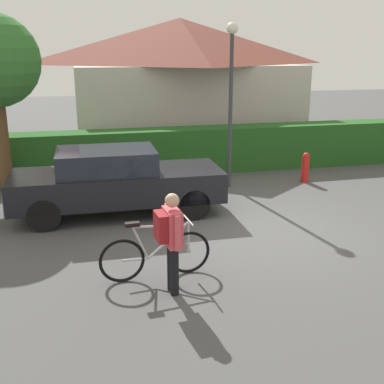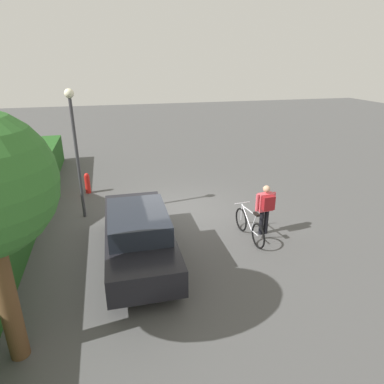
% 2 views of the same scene
% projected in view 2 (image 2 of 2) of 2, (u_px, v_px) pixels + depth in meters
% --- Properties ---
extents(ground_plane, '(60.00, 60.00, 0.00)m').
position_uv_depth(ground_plane, '(181.00, 211.00, 11.56)').
color(ground_plane, '#4A4A4A').
extents(hedge_row, '(15.49, 0.90, 1.29)m').
position_uv_depth(hedge_row, '(21.00, 209.00, 10.20)').
color(hedge_row, '#22541D').
rests_on(hedge_row, ground).
extents(parked_car_near, '(4.50, 1.68, 1.45)m').
position_uv_depth(parked_car_near, '(138.00, 234.00, 8.52)').
color(parked_car_near, black).
rests_on(parked_car_near, ground).
extents(bicycle, '(1.78, 0.50, 0.96)m').
position_uv_depth(bicycle, '(249.00, 226.00, 9.69)').
color(bicycle, black).
rests_on(bicycle, ground).
extents(person_rider, '(0.37, 0.63, 1.54)m').
position_uv_depth(person_rider, '(266.00, 206.00, 9.74)').
color(person_rider, black).
rests_on(person_rider, ground).
extents(street_lamp, '(0.28, 0.28, 4.09)m').
position_uv_depth(street_lamp, '(75.00, 137.00, 10.24)').
color(street_lamp, '#38383D').
rests_on(street_lamp, ground).
extents(fire_hydrant, '(0.20, 0.20, 0.81)m').
position_uv_depth(fire_hydrant, '(87.00, 183.00, 13.02)').
color(fire_hydrant, red).
rests_on(fire_hydrant, ground).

